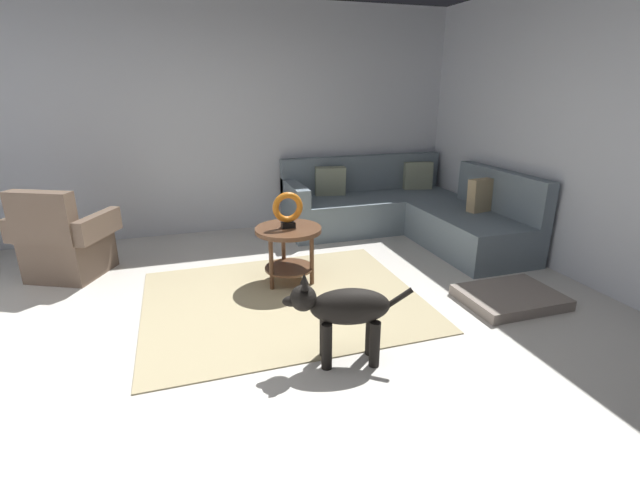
# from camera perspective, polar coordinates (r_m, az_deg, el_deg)

# --- Properties ---
(ground_plane) EXTENTS (6.00, 6.00, 0.10)m
(ground_plane) POSITION_cam_1_polar(r_m,az_deg,el_deg) (3.30, -4.41, -14.01)
(ground_plane) COLOR silver
(wall_back) EXTENTS (6.00, 0.12, 2.70)m
(wall_back) POSITION_cam_1_polar(r_m,az_deg,el_deg) (5.69, -11.98, 14.64)
(wall_back) COLOR silver
(wall_back) RESTS_ON ground_plane
(wall_right) EXTENTS (0.12, 6.00, 2.70)m
(wall_right) POSITION_cam_1_polar(r_m,az_deg,el_deg) (4.47, 35.50, 10.53)
(wall_right) COLOR silver
(wall_right) RESTS_ON ground_plane
(area_rug) EXTENTS (2.30, 1.90, 0.01)m
(area_rug) POSITION_cam_1_polar(r_m,az_deg,el_deg) (3.89, -4.70, -7.59)
(area_rug) COLOR tan
(area_rug) RESTS_ON ground_plane
(sectional_couch) EXTENTS (2.20, 2.25, 0.88)m
(sectional_couch) POSITION_cam_1_polar(r_m,az_deg,el_deg) (5.57, 10.75, 3.57)
(sectional_couch) COLOR slate
(sectional_couch) RESTS_ON ground_plane
(armchair) EXTENTS (0.98, 0.89, 0.88)m
(armchair) POSITION_cam_1_polar(r_m,az_deg,el_deg) (4.88, -29.74, -0.49)
(armchair) COLOR brown
(armchair) RESTS_ON ground_plane
(side_table) EXTENTS (0.60, 0.60, 0.54)m
(side_table) POSITION_cam_1_polar(r_m,az_deg,el_deg) (4.07, -4.02, -0.06)
(side_table) COLOR brown
(side_table) RESTS_ON ground_plane
(torus_sculpture) EXTENTS (0.28, 0.08, 0.33)m
(torus_sculpture) POSITION_cam_1_polar(r_m,az_deg,el_deg) (3.98, -4.12, 3.94)
(torus_sculpture) COLOR black
(torus_sculpture) RESTS_ON side_table
(dog_bed_mat) EXTENTS (0.80, 0.60, 0.09)m
(dog_bed_mat) POSITION_cam_1_polar(r_m,az_deg,el_deg) (4.16, 23.03, -6.72)
(dog_bed_mat) COLOR gray
(dog_bed_mat) RESTS_ON ground_plane
(dog) EXTENTS (0.84, 0.33, 0.63)m
(dog) POSITION_cam_1_polar(r_m,az_deg,el_deg) (2.92, 2.98, -8.93)
(dog) COLOR black
(dog) RESTS_ON ground_plane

